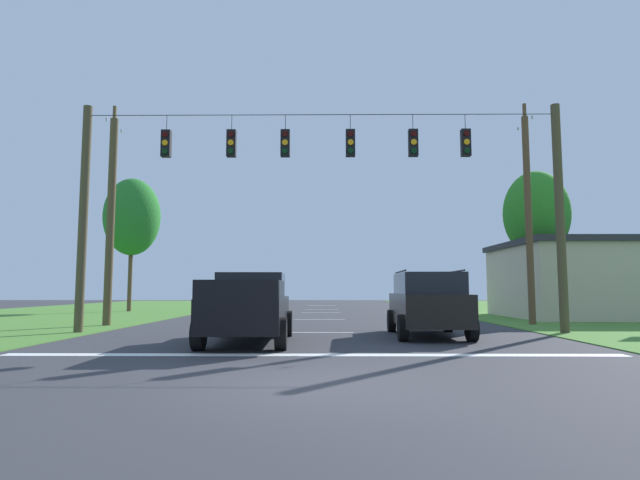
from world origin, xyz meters
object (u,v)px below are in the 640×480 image
(suv_black, at_px, (427,302))
(roadside_store, at_px, (628,279))
(pickup_truck, at_px, (249,307))
(distant_car_crossing_white, at_px, (255,302))
(utility_pole_near_left, at_px, (111,217))
(utility_pole_mid_right, at_px, (528,215))
(tree_roadside_far_right, at_px, (536,214))
(overhead_signal_span, at_px, (320,198))
(tree_roadside_right, at_px, (132,217))

(suv_black, xyz_separation_m, roadside_store, (12.47, 10.38, 0.91))
(pickup_truck, bearing_deg, distant_car_crossing_white, 97.13)
(distant_car_crossing_white, bearing_deg, utility_pole_near_left, -122.57)
(pickup_truck, distance_m, utility_pole_mid_right, 13.28)
(tree_roadside_far_right, distance_m, roadside_store, 6.06)
(overhead_signal_span, distance_m, roadside_store, 18.61)
(utility_pole_mid_right, relative_size, utility_pole_near_left, 1.04)
(distant_car_crossing_white, relative_size, tree_roadside_right, 0.50)
(distant_car_crossing_white, bearing_deg, tree_roadside_far_right, -10.43)
(utility_pole_mid_right, xyz_separation_m, tree_roadside_right, (-21.46, 12.28, 1.67))
(overhead_signal_span, relative_size, utility_pole_near_left, 1.83)
(overhead_signal_span, distance_m, suv_black, 5.03)
(overhead_signal_span, distance_m, pickup_truck, 5.04)
(suv_black, relative_size, distant_car_crossing_white, 1.10)
(suv_black, distance_m, roadside_store, 16.25)
(distant_car_crossing_white, relative_size, tree_roadside_far_right, 0.59)
(suv_black, height_order, roadside_store, roadside_store)
(distant_car_crossing_white, height_order, tree_roadside_right, tree_roadside_right)
(overhead_signal_span, relative_size, utility_pole_mid_right, 1.77)
(utility_pole_mid_right, height_order, utility_pole_near_left, utility_pole_mid_right)
(overhead_signal_span, xyz_separation_m, suv_black, (3.41, -1.04, -3.54))
(pickup_truck, relative_size, tree_roadside_right, 0.62)
(pickup_truck, bearing_deg, roadside_store, 34.41)
(pickup_truck, relative_size, roadside_store, 0.44)
(pickup_truck, distance_m, suv_black, 5.68)
(tree_roadside_right, bearing_deg, pickup_truck, -60.81)
(pickup_truck, relative_size, tree_roadside_far_right, 0.73)
(pickup_truck, bearing_deg, utility_pole_near_left, 137.01)
(distant_car_crossing_white, bearing_deg, utility_pole_mid_right, -29.18)
(tree_roadside_far_right, bearing_deg, overhead_signal_span, -142.49)
(distant_car_crossing_white, bearing_deg, tree_roadside_right, 149.44)
(overhead_signal_span, distance_m, utility_pole_near_left, 9.24)
(overhead_signal_span, distance_m, distant_car_crossing_white, 12.24)
(utility_pole_mid_right, xyz_separation_m, tree_roadside_far_right, (2.11, 4.28, 0.65))
(tree_roadside_right, bearing_deg, suv_black, -47.17)
(overhead_signal_span, xyz_separation_m, tree_roadside_far_right, (10.87, 8.34, 0.64))
(utility_pole_mid_right, distance_m, tree_roadside_right, 24.78)
(tree_roadside_right, bearing_deg, utility_pole_mid_right, -29.77)
(pickup_truck, distance_m, utility_pole_near_left, 9.74)
(utility_pole_mid_right, distance_m, roadside_store, 9.24)
(utility_pole_near_left, height_order, roadside_store, utility_pole_near_left)
(utility_pole_mid_right, bearing_deg, tree_roadside_far_right, 63.73)
(utility_pole_mid_right, height_order, tree_roadside_far_right, utility_pole_mid_right)
(overhead_signal_span, relative_size, tree_roadside_right, 1.88)
(tree_roadside_far_right, bearing_deg, utility_pole_mid_right, -116.27)
(suv_black, distance_m, distant_car_crossing_white, 14.01)
(tree_roadside_right, bearing_deg, distant_car_crossing_white, -30.56)
(suv_black, height_order, utility_pole_mid_right, utility_pole_mid_right)
(overhead_signal_span, distance_m, tree_roadside_right, 20.77)
(suv_black, distance_m, utility_pole_mid_right, 8.19)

